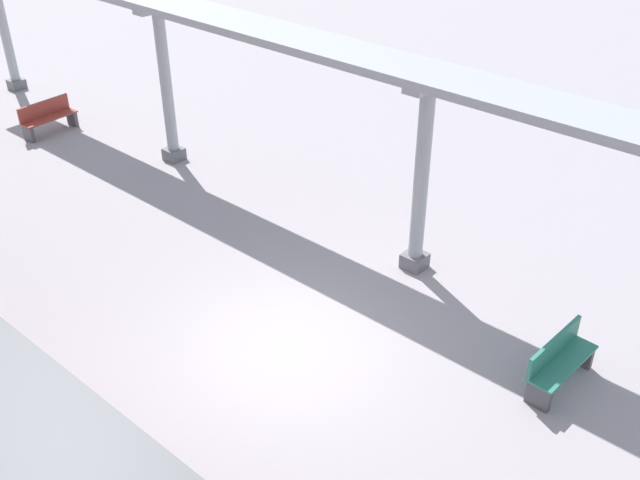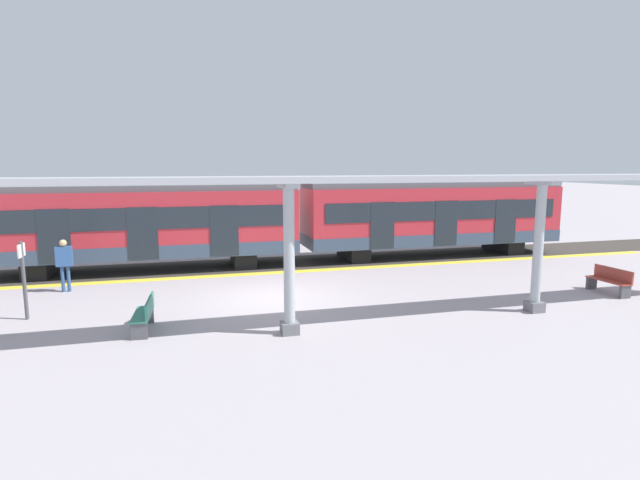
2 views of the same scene
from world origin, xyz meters
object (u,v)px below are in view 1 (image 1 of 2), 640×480
at_px(bench_near_end, 559,361).
at_px(bench_mid_platform, 48,117).
at_px(canopy_pillar_fifth, 3,26).
at_px(canopy_pillar_fourth, 166,86).
at_px(canopy_pillar_third, 421,179).

xyz_separation_m(bench_near_end, bench_mid_platform, (0.08, 14.73, 0.00)).
xyz_separation_m(canopy_pillar_fifth, bench_near_end, (-1.21, -18.43, -1.50)).
bearing_deg(canopy_pillar_fifth, bench_near_end, -93.77).
xyz_separation_m(canopy_pillar_fourth, bench_near_end, (-1.21, -10.89, -1.50)).
relative_size(canopy_pillar_fourth, bench_near_end, 2.52).
height_order(canopy_pillar_fourth, bench_near_end, canopy_pillar_fourth).
relative_size(canopy_pillar_third, bench_mid_platform, 2.53).
relative_size(canopy_pillar_fifth, bench_mid_platform, 2.53).
bearing_deg(canopy_pillar_third, bench_mid_platform, 95.81).
xyz_separation_m(canopy_pillar_third, bench_mid_platform, (-1.14, 11.17, -1.50)).
distance_m(canopy_pillar_fourth, bench_near_end, 11.06).
relative_size(bench_near_end, bench_mid_platform, 1.01).
relative_size(canopy_pillar_fifth, bench_near_end, 2.52).
bearing_deg(canopy_pillar_fourth, bench_mid_platform, 106.48).
height_order(canopy_pillar_fifth, bench_mid_platform, canopy_pillar_fifth).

